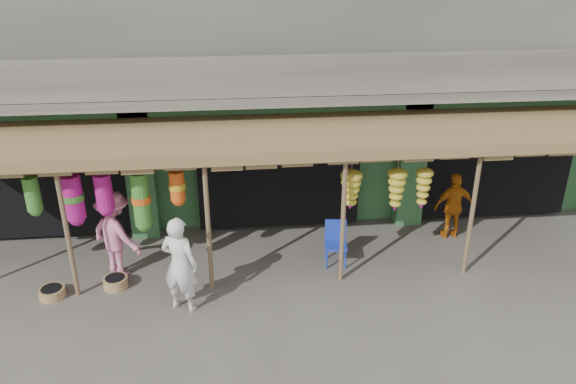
{
  "coord_description": "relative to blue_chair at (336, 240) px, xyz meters",
  "views": [
    {
      "loc": [
        -0.98,
        -9.37,
        6.09
      ],
      "look_at": [
        0.09,
        1.0,
        1.39
      ],
      "focal_mm": 35.0,
      "sensor_mm": 36.0,
      "label": 1
    }
  ],
  "objects": [
    {
      "name": "basket_right",
      "position": [
        -4.34,
        -0.49,
        -0.4
      ],
      "size": [
        0.49,
        0.49,
        0.21
      ],
      "primitive_type": "cylinder",
      "rotation": [
        0.0,
        0.0,
        -0.07
      ],
      "color": "#88603F",
      "rests_on": "ground"
    },
    {
      "name": "basket_mid",
      "position": [
        -5.46,
        -0.7,
        -0.42
      ],
      "size": [
        0.58,
        0.58,
        0.18
      ],
      "primitive_type": "cylinder",
      "rotation": [
        0.0,
        0.0,
        0.27
      ],
      "color": "olive",
      "rests_on": "ground"
    },
    {
      "name": "person_front",
      "position": [
        -3.01,
        -1.29,
        0.4
      ],
      "size": [
        0.78,
        0.67,
        1.82
      ],
      "primitive_type": "imported",
      "rotation": [
        0.0,
        0.0,
        2.73
      ],
      "color": "white",
      "rests_on": "ground"
    },
    {
      "name": "awning",
      "position": [
        -1.18,
        0.33,
        2.06
      ],
      "size": [
        14.0,
        2.7,
        2.79
      ],
      "color": "brown",
      "rests_on": "ground"
    },
    {
      "name": "building",
      "position": [
        -1.01,
        4.4,
        2.86
      ],
      "size": [
        16.4,
        6.8,
        7.0
      ],
      "color": "gray",
      "rests_on": "ground"
    },
    {
      "name": "ground",
      "position": [
        -1.01,
        -0.47,
        -0.51
      ],
      "size": [
        80.0,
        80.0,
        0.0
      ],
      "primitive_type": "plane",
      "color": "#514C47",
      "rests_on": "ground"
    },
    {
      "name": "person_vendor",
      "position": [
        2.76,
        0.8,
        0.25
      ],
      "size": [
        0.92,
        0.44,
        1.52
      ],
      "primitive_type": "imported",
      "rotation": [
        0.0,
        0.0,
        3.23
      ],
      "color": "#C46712",
      "rests_on": "ground"
    },
    {
      "name": "person_shopper",
      "position": [
        -4.34,
        -0.0,
        0.38
      ],
      "size": [
        1.31,
        1.21,
        1.77
      ],
      "primitive_type": "imported",
      "rotation": [
        0.0,
        0.0,
        2.51
      ],
      "color": "pink",
      "rests_on": "ground"
    },
    {
      "name": "blue_chair",
      "position": [
        0.0,
        0.0,
        0.0
      ],
      "size": [
        0.48,
        0.49,
        0.91
      ],
      "rotation": [
        0.0,
        0.0,
        -0.11
      ],
      "color": "#1B37B5",
      "rests_on": "ground"
    }
  ]
}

